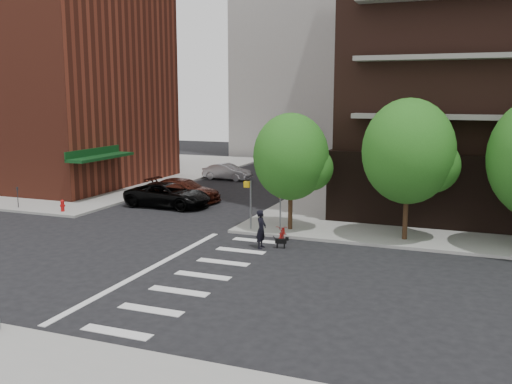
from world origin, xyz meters
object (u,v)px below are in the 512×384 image
at_px(scooter, 283,233).
at_px(dog_walker, 261,229).
at_px(parked_car_black, 168,195).
at_px(parked_car_maroon, 184,190).
at_px(parked_car_silver, 227,172).
at_px(fire_hydrant, 62,205).

height_order(scooter, dog_walker, dog_walker).
bearing_deg(parked_car_black, parked_car_maroon, 1.36).
distance_m(parked_car_silver, scooter, 21.00).
distance_m(fire_hydrant, parked_car_silver, 16.98).
height_order(parked_car_silver, scooter, parked_car_silver).
bearing_deg(dog_walker, scooter, -17.74).
height_order(fire_hydrant, dog_walker, dog_walker).
bearing_deg(fire_hydrant, parked_car_black, 40.38).
bearing_deg(parked_car_maroon, parked_car_black, -177.32).
height_order(fire_hydrant, parked_car_silver, parked_car_silver).
bearing_deg(parked_car_black, fire_hydrant, 131.74).
bearing_deg(dog_walker, parked_car_silver, 27.87).
height_order(parked_car_maroon, parked_car_silver, parked_car_maroon).
bearing_deg(parked_car_silver, parked_car_maroon, -168.72).
relative_size(fire_hydrant, scooter, 0.47).
bearing_deg(parked_car_maroon, scooter, -125.61).
bearing_deg(parked_car_maroon, fire_hydrant, 144.64).
height_order(fire_hydrant, scooter, fire_hydrant).
bearing_deg(dog_walker, parked_car_maroon, 44.17).
bearing_deg(scooter, parked_car_silver, 110.70).
relative_size(parked_car_black, parked_car_silver, 1.35).
relative_size(parked_car_silver, dog_walker, 2.27).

